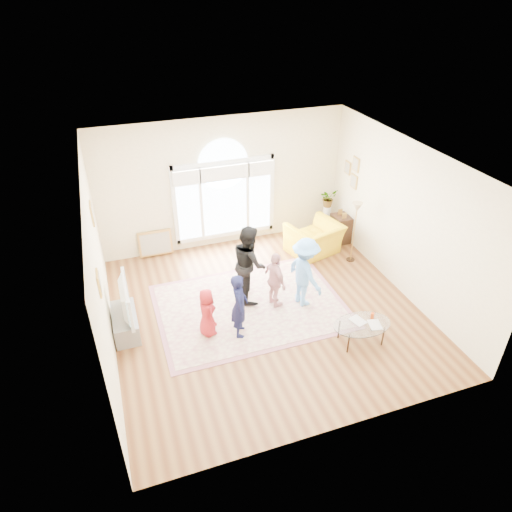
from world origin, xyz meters
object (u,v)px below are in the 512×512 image
object	(u,v)px
area_rug	(250,306)
tv_console	(125,323)
armchair	(314,239)
television	(121,300)
coffee_table	(362,325)

from	to	relation	value
area_rug	tv_console	world-z (taller)	tv_console
tv_console	armchair	size ratio (longest dim) A/B	0.85
area_rug	tv_console	bearing A→B (deg)	178.83
area_rug	tv_console	xyz separation A→B (m)	(-2.49, 0.05, 0.20)
area_rug	television	size ratio (longest dim) A/B	3.05
tv_console	television	xyz separation A→B (m)	(0.01, -0.00, 0.55)
tv_console	armchair	distance (m)	4.88
television	armchair	size ratio (longest dim) A/B	1.00
area_rug	coffee_table	size ratio (longest dim) A/B	3.18
area_rug	television	world-z (taller)	television
area_rug	coffee_table	xyz separation A→B (m)	(1.61, -1.66, 0.39)
tv_console	coffee_table	bearing A→B (deg)	-22.67
tv_console	coffee_table	distance (m)	4.45
television	coffee_table	xyz separation A→B (m)	(4.09, -1.71, -0.36)
television	area_rug	bearing A→B (deg)	-1.18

